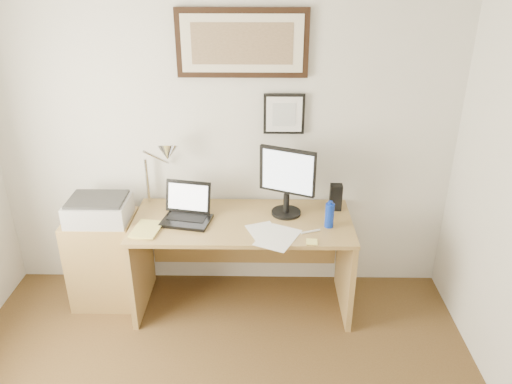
{
  "coord_description": "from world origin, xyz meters",
  "views": [
    {
      "loc": [
        0.3,
        -1.56,
        2.5
      ],
      "look_at": [
        0.25,
        1.43,
        1.08
      ],
      "focal_mm": 35.0,
      "sensor_mm": 36.0,
      "label": 1
    }
  ],
  "objects_px": {
    "side_cabinet": "(105,260)",
    "laptop": "(187,212)",
    "lcd_monitor": "(287,179)",
    "book": "(134,228)",
    "desk": "(243,242)",
    "printer": "(98,209)",
    "water_bottle": "(329,215)"
  },
  "relations": [
    {
      "from": "desk",
      "to": "lcd_monitor",
      "type": "relative_size",
      "value": 3.08
    },
    {
      "from": "side_cabinet",
      "to": "book",
      "type": "height_order",
      "value": "book"
    },
    {
      "from": "book",
      "to": "desk",
      "type": "bearing_deg",
      "value": 17.14
    },
    {
      "from": "book",
      "to": "printer",
      "type": "height_order",
      "value": "printer"
    },
    {
      "from": "laptop",
      "to": "lcd_monitor",
      "type": "distance_m",
      "value": 0.77
    },
    {
      "from": "book",
      "to": "printer",
      "type": "bearing_deg",
      "value": 149.7
    },
    {
      "from": "lcd_monitor",
      "to": "book",
      "type": "bearing_deg",
      "value": -167.03
    },
    {
      "from": "lcd_monitor",
      "to": "printer",
      "type": "distance_m",
      "value": 1.4
    },
    {
      "from": "side_cabinet",
      "to": "desk",
      "type": "height_order",
      "value": "desk"
    },
    {
      "from": "water_bottle",
      "to": "laptop",
      "type": "xyz_separation_m",
      "value": [
        -1.02,
        0.1,
        -0.03
      ]
    },
    {
      "from": "side_cabinet",
      "to": "lcd_monitor",
      "type": "xyz_separation_m",
      "value": [
        1.39,
        0.05,
        0.68
      ]
    },
    {
      "from": "lcd_monitor",
      "to": "printer",
      "type": "xyz_separation_m",
      "value": [
        -1.38,
        -0.07,
        -0.22
      ]
    },
    {
      "from": "side_cabinet",
      "to": "book",
      "type": "distance_m",
      "value": 0.54
    },
    {
      "from": "lcd_monitor",
      "to": "printer",
      "type": "relative_size",
      "value": 1.18
    },
    {
      "from": "water_bottle",
      "to": "laptop",
      "type": "height_order",
      "value": "laptop"
    },
    {
      "from": "water_bottle",
      "to": "book",
      "type": "distance_m",
      "value": 1.38
    },
    {
      "from": "desk",
      "to": "printer",
      "type": "bearing_deg",
      "value": -176.8
    },
    {
      "from": "desk",
      "to": "lcd_monitor",
      "type": "distance_m",
      "value": 0.62
    },
    {
      "from": "side_cabinet",
      "to": "laptop",
      "type": "xyz_separation_m",
      "value": [
        0.67,
        -0.03,
        0.44
      ]
    },
    {
      "from": "water_bottle",
      "to": "printer",
      "type": "bearing_deg",
      "value": 176.32
    },
    {
      "from": "book",
      "to": "desk",
      "type": "relative_size",
      "value": 0.16
    },
    {
      "from": "laptop",
      "to": "printer",
      "type": "distance_m",
      "value": 0.65
    },
    {
      "from": "laptop",
      "to": "lcd_monitor",
      "type": "relative_size",
      "value": 0.73
    },
    {
      "from": "side_cabinet",
      "to": "book",
      "type": "relative_size",
      "value": 2.92
    },
    {
      "from": "water_bottle",
      "to": "desk",
      "type": "relative_size",
      "value": 0.11
    },
    {
      "from": "lcd_monitor",
      "to": "printer",
      "type": "height_order",
      "value": "lcd_monitor"
    },
    {
      "from": "book",
      "to": "lcd_monitor",
      "type": "height_order",
      "value": "lcd_monitor"
    },
    {
      "from": "water_bottle",
      "to": "side_cabinet",
      "type": "bearing_deg",
      "value": 175.56
    },
    {
      "from": "desk",
      "to": "laptop",
      "type": "relative_size",
      "value": 4.21
    },
    {
      "from": "side_cabinet",
      "to": "laptop",
      "type": "distance_m",
      "value": 0.8
    },
    {
      "from": "printer",
      "to": "water_bottle",
      "type": "bearing_deg",
      "value": -3.68
    },
    {
      "from": "printer",
      "to": "laptop",
      "type": "bearing_deg",
      "value": -0.94
    }
  ]
}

